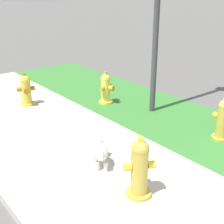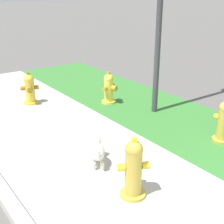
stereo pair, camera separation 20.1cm
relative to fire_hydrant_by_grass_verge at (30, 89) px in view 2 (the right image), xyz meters
The scene contains 5 objects.
fire_hydrant_by_grass_verge is the anchor object (origin of this frame).
fire_hydrant_far_end 3.96m from the fire_hydrant_by_grass_verge, 27.31° to the left, with size 0.38×0.36×0.73m.
fire_hydrant_at_driveway 3.79m from the fire_hydrant_by_grass_verge, ahead, with size 0.36×0.38×0.78m.
fire_hydrant_near_corner 1.68m from the fire_hydrant_by_grass_verge, 55.65° to the left, with size 0.35×0.38×0.69m.
small_white_dog 2.93m from the fire_hydrant_by_grass_verge, ahead, with size 0.50×0.38×0.42m.
Camera 2 is at (0.04, -2.00, 2.32)m, focal length 50.00 mm.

